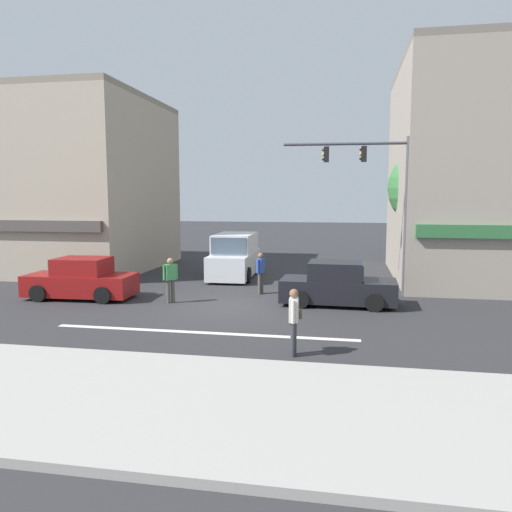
# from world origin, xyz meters

# --- Properties ---
(ground_plane) EXTENTS (120.00, 120.00, 0.00)m
(ground_plane) POSITION_xyz_m (0.00, 0.00, 0.00)
(ground_plane) COLOR #2B2B2D
(lane_marking_stripe) EXTENTS (9.00, 0.24, 0.01)m
(lane_marking_stripe) POSITION_xyz_m (0.00, -3.50, 0.00)
(lane_marking_stripe) COLOR silver
(lane_marking_stripe) RESTS_ON ground
(sidewalk_curb) EXTENTS (40.00, 5.00, 0.16)m
(sidewalk_curb) POSITION_xyz_m (0.00, -8.50, 0.08)
(sidewalk_curb) COLOR #9E9993
(sidewalk_curb) RESTS_ON ground
(building_left_block) EXTENTS (11.45, 9.70, 9.12)m
(building_left_block) POSITION_xyz_m (-11.96, 8.03, 4.56)
(building_left_block) COLOR tan
(building_left_block) RESTS_ON ground
(street_tree) EXTENTS (3.86, 3.86, 6.24)m
(street_tree) POSITION_xyz_m (7.84, 7.91, 4.30)
(street_tree) COLOR #4C3823
(street_tree) RESTS_ON ground
(utility_pole_near_left) EXTENTS (1.40, 0.22, 7.88)m
(utility_pole_near_left) POSITION_xyz_m (-8.25, 4.03, 4.09)
(utility_pole_near_left) COLOR brown
(utility_pole_near_left) RESTS_ON ground
(utility_pole_far_right) EXTENTS (1.40, 0.22, 7.68)m
(utility_pole_far_right) POSITION_xyz_m (8.76, 9.22, 3.99)
(utility_pole_far_right) COLOR brown
(utility_pole_far_right) RESTS_ON ground
(traffic_light_mast) EXTENTS (4.89, 0.35, 6.20)m
(traffic_light_mast) POSITION_xyz_m (5.33, 3.12, 4.18)
(traffic_light_mast) COLOR #47474C
(traffic_light_mast) RESTS_ON ground
(sedan_crossing_center) EXTENTS (4.17, 2.02, 1.58)m
(sedan_crossing_center) POSITION_xyz_m (-5.99, 0.39, 0.71)
(sedan_crossing_center) COLOR maroon
(sedan_crossing_center) RESTS_ON ground
(van_crossing_leftbound) EXTENTS (2.16, 4.66, 2.11)m
(van_crossing_leftbound) POSITION_xyz_m (-1.31, 6.46, 1.01)
(van_crossing_leftbound) COLOR silver
(van_crossing_leftbound) RESTS_ON ground
(sedan_approaching_near) EXTENTS (4.15, 1.97, 1.58)m
(sedan_approaching_near) POSITION_xyz_m (3.76, 0.99, 0.71)
(sedan_approaching_near) COLOR black
(sedan_approaching_near) RESTS_ON ground
(pedestrian_foreground_with_bag) EXTENTS (0.29, 0.67, 1.67)m
(pedestrian_foreground_with_bag) POSITION_xyz_m (2.82, -5.07, 0.95)
(pedestrian_foreground_with_bag) COLOR #333338
(pedestrian_foreground_with_bag) RESTS_ON ground
(pedestrian_mid_crossing) EXTENTS (0.32, 0.55, 1.67)m
(pedestrian_mid_crossing) POSITION_xyz_m (0.66, 2.53, 0.95)
(pedestrian_mid_crossing) COLOR #4C4742
(pedestrian_mid_crossing) RESTS_ON ground
(pedestrian_far_side) EXTENTS (0.45, 0.41, 1.67)m
(pedestrian_far_side) POSITION_xyz_m (-2.31, 0.23, 0.95)
(pedestrian_far_side) COLOR #4C4742
(pedestrian_far_side) RESTS_ON ground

